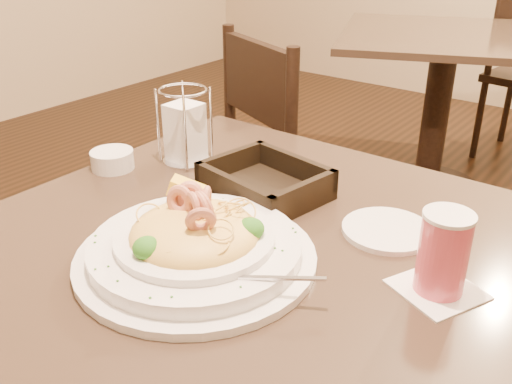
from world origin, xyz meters
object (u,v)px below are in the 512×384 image
Objects in this scene: drink_glass at (443,254)px; butter_ramekin at (112,160)px; main_table at (249,356)px; side_plate at (387,230)px; background_table at (440,87)px; bread_basket at (265,185)px; dining_chair_near at (293,168)px; pasta_bowl at (195,242)px; napkin_caddy at (185,131)px.

butter_ramekin is (-0.69, 0.00, -0.04)m from drink_glass.
side_plate reaches higher than main_table.
side_plate is 1.71× the size of butter_ramekin.
side_plate is at bearing 10.10° from butter_ramekin.
background_table is (-0.39, 1.91, 0.00)m from main_table.
background_table is 7.89× the size of side_plate.
main_table is 3.86× the size of bread_basket.
dining_chair_near is 0.78m from bread_basket.
main_table is at bearing -8.35° from butter_ramekin.
napkin_caddy is (-0.28, 0.27, 0.03)m from pasta_bowl.
napkin_caddy is at bearing 173.23° from bread_basket.
side_plate is at bearing 1.99° from bread_basket.
dining_chair_near reaches higher than pasta_bowl.
napkin_caddy reaches higher than side_plate.
side_plate is (-0.13, 0.10, -0.06)m from drink_glass.
dining_chair_near is 6.23× the size of side_plate.
drink_glass reaches higher than butter_ramekin.
bread_basket is 1.56× the size of side_plate.
dining_chair_near is 5.83× the size of napkin_caddy.
bread_basket is (0.36, -0.63, 0.28)m from dining_chair_near.
dining_chair_near is 0.91m from side_plate.
dining_chair_near is 10.65× the size of butter_ramekin.
drink_glass is at bearing -11.60° from napkin_caddy.
napkin_caddy is at bearing -87.28° from background_table.
dining_chair_near reaches higher than drink_glass.
napkin_caddy reaches higher than drink_glass.
pasta_bowl is at bearing -44.35° from napkin_caddy.
napkin_caddy is 1.07× the size of side_plate.
background_table is at bearing 107.53° from side_plate.
bread_basket is at bearing -80.05° from background_table.
drink_glass is 0.38m from bread_basket.
napkin_caddy is at bearing 51.42° from butter_ramekin.
butter_ramekin is (0.03, -0.73, 0.28)m from dining_chair_near.
main_table is at bearing -136.10° from side_plate.
main_table is 2.27× the size of pasta_bowl.
dining_chair_near is at bearing 134.87° from drink_glass.
dining_chair_near is 1.01m from pasta_bowl.
pasta_bowl reaches higher than bread_basket.
drink_glass is at bearing 157.81° from dining_chair_near.
napkin_caddy reaches higher than butter_ramekin.
butter_ramekin is at bearing 115.63° from dining_chair_near.
bread_basket is at bearing -178.01° from side_plate.
bread_basket is at bearing 102.02° from pasta_bowl.
pasta_bowl reaches higher than main_table.
napkin_caddy reaches higher than background_table.
drink_glass is (0.68, -1.85, 0.30)m from background_table.
dining_chair_near is at bearing 133.82° from side_plate.
bread_basket is at bearing 117.47° from main_table.
background_table is at bearing 89.60° from butter_ramekin.
side_plate is at bearing -72.47° from background_table.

